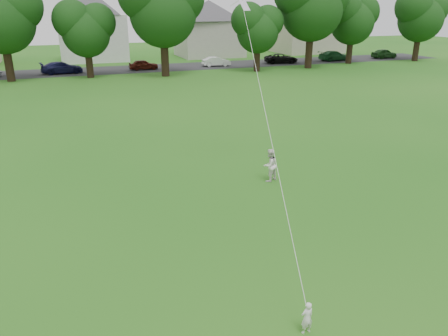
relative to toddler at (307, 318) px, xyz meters
name	(u,v)px	position (x,y,z in m)	size (l,w,h in m)	color
ground	(252,268)	(-0.11, 2.75, -0.40)	(160.00, 160.00, 0.00)	#1D5C15
street	(102,70)	(-0.11, 44.75, -0.40)	(90.00, 7.00, 0.01)	#2D2D30
toddler	(307,318)	(0.00, 0.00, 0.00)	(0.29, 0.19, 0.81)	silver
older_boy	(270,165)	(3.17, 8.46, 0.29)	(0.67, 0.52, 1.38)	white
kite	(265,111)	(1.26, 5.10, 3.45)	(1.79, 5.65, 12.38)	white
tree_row	(120,9)	(1.57, 38.56, 6.12)	(82.21, 9.54, 11.38)	black
parked_cars	(154,64)	(5.57, 43.75, 0.21)	(71.22, 2.45, 1.27)	black
house_row	(86,21)	(-0.73, 54.75, 4.58)	(77.80, 14.17, 10.52)	beige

